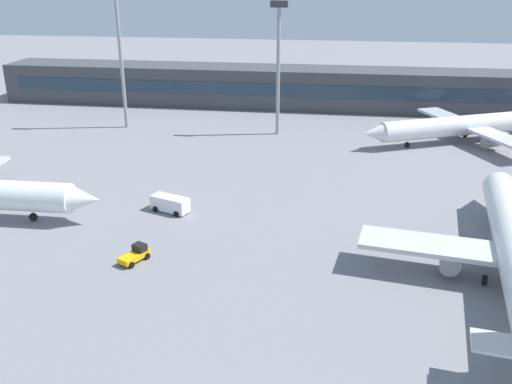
{
  "coord_description": "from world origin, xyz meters",
  "views": [
    {
      "loc": [
        6.68,
        -26.09,
        29.64
      ],
      "look_at": [
        -3.21,
        40.0,
        3.0
      ],
      "focal_mm": 38.85,
      "sensor_mm": 36.0,
      "label": 1
    }
  ],
  "objects_px": {
    "floodlight_tower_west": "(278,59)",
    "airplane_far": "(466,125)",
    "floodlight_tower_east": "(120,45)",
    "service_van_white": "(170,204)",
    "baggage_tug_yellow": "(136,254)"
  },
  "relations": [
    {
      "from": "service_van_white",
      "to": "floodlight_tower_east",
      "type": "distance_m",
      "value": 48.12
    },
    {
      "from": "baggage_tug_yellow",
      "to": "floodlight_tower_east",
      "type": "distance_m",
      "value": 60.13
    },
    {
      "from": "airplane_far",
      "to": "floodlight_tower_east",
      "type": "relative_size",
      "value": 1.36
    },
    {
      "from": "airplane_far",
      "to": "baggage_tug_yellow",
      "type": "distance_m",
      "value": 69.45
    },
    {
      "from": "floodlight_tower_west",
      "to": "airplane_far",
      "type": "bearing_deg",
      "value": -0.51
    },
    {
      "from": "floodlight_tower_west",
      "to": "floodlight_tower_east",
      "type": "bearing_deg",
      "value": 178.97
    },
    {
      "from": "baggage_tug_yellow",
      "to": "service_van_white",
      "type": "bearing_deg",
      "value": 90.71
    },
    {
      "from": "airplane_far",
      "to": "service_van_white",
      "type": "xyz_separation_m",
      "value": [
        -44.91,
        -39.45,
        -2.06
      ]
    },
    {
      "from": "baggage_tug_yellow",
      "to": "service_van_white",
      "type": "xyz_separation_m",
      "value": [
        -0.17,
        13.62,
        0.31
      ]
    },
    {
      "from": "service_van_white",
      "to": "floodlight_tower_east",
      "type": "bearing_deg",
      "value": 117.88
    },
    {
      "from": "floodlight_tower_west",
      "to": "floodlight_tower_east",
      "type": "height_order",
      "value": "floodlight_tower_east"
    },
    {
      "from": "airplane_far",
      "to": "baggage_tug_yellow",
      "type": "relative_size",
      "value": 10.07
    },
    {
      "from": "baggage_tug_yellow",
      "to": "floodlight_tower_west",
      "type": "xyz_separation_m",
      "value": [
        9.62,
        53.37,
        13.62
      ]
    },
    {
      "from": "service_van_white",
      "to": "baggage_tug_yellow",
      "type": "bearing_deg",
      "value": -89.29
    },
    {
      "from": "airplane_far",
      "to": "floodlight_tower_east",
      "type": "height_order",
      "value": "floodlight_tower_east"
    }
  ]
}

